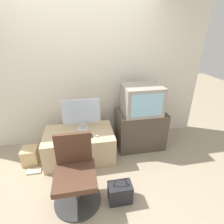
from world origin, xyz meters
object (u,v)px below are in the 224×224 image
object	(u,v)px
keyboard	(82,137)
cardboard_box_lower	(30,156)
mouse	(97,136)
main_monitor	(81,114)
book	(34,171)
office_chair	(76,176)
crt_tv	(142,99)
handbag	(120,192)

from	to	relation	value
keyboard	cardboard_box_lower	bearing A→B (deg)	170.34
mouse	cardboard_box_lower	distance (m)	1.14
main_monitor	keyboard	world-z (taller)	main_monitor
book	office_chair	bearing A→B (deg)	-41.41
crt_tv	cardboard_box_lower	xyz separation A→B (m)	(-1.85, -0.13, -0.78)
office_chair	book	bearing A→B (deg)	138.59
main_monitor	crt_tv	world-z (taller)	crt_tv
main_monitor	crt_tv	bearing A→B (deg)	1.03
main_monitor	keyboard	xyz separation A→B (m)	(-0.02, -0.25, -0.26)
keyboard	handbag	size ratio (longest dim) A/B	0.86
crt_tv	office_chair	distance (m)	1.56
main_monitor	office_chair	bearing A→B (deg)	-97.82
crt_tv	book	xyz separation A→B (m)	(-1.77, -0.36, -0.90)
main_monitor	handbag	distance (m)	1.28
mouse	book	bearing A→B (deg)	-176.53
mouse	office_chair	world-z (taller)	office_chair
handbag	book	bearing A→B (deg)	148.61
mouse	handbag	bearing A→B (deg)	-76.37
mouse	handbag	size ratio (longest dim) A/B	0.15
keyboard	book	bearing A→B (deg)	-173.36
mouse	crt_tv	size ratio (longest dim) A/B	0.09
crt_tv	book	distance (m)	2.02
crt_tv	cardboard_box_lower	world-z (taller)	crt_tv
keyboard	office_chair	world-z (taller)	office_chair
office_chair	book	xyz separation A→B (m)	(-0.65, 0.57, -0.34)
main_monitor	crt_tv	distance (m)	1.01
crt_tv	office_chair	xyz separation A→B (m)	(-1.12, -0.93, -0.56)
main_monitor	office_chair	xyz separation A→B (m)	(-0.13, -0.91, -0.39)
crt_tv	main_monitor	bearing A→B (deg)	-178.97
keyboard	office_chair	bearing A→B (deg)	-99.35
keyboard	mouse	size ratio (longest dim) A/B	5.76
cardboard_box_lower	main_monitor	bearing A→B (deg)	7.33
crt_tv	cardboard_box_lower	bearing A→B (deg)	-176.04
mouse	keyboard	bearing A→B (deg)	172.76
main_monitor	cardboard_box_lower	bearing A→B (deg)	-172.67
handbag	book	distance (m)	1.37
mouse	cardboard_box_lower	xyz separation A→B (m)	(-1.06, 0.17, -0.35)
mouse	main_monitor	bearing A→B (deg)	126.43
crt_tv	handbag	xyz separation A→B (m)	(-0.60, -1.07, -0.78)
keyboard	cardboard_box_lower	size ratio (longest dim) A/B	1.17
mouse	office_chair	xyz separation A→B (m)	(-0.33, -0.63, -0.13)
mouse	cardboard_box_lower	size ratio (longest dim) A/B	0.20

